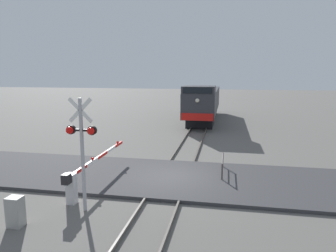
% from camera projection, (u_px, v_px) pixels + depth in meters
% --- Properties ---
extents(ground_plane, '(160.00, 160.00, 0.00)m').
position_uv_depth(ground_plane, '(173.00, 179.00, 15.50)').
color(ground_plane, '#605E59').
extents(rail_track_left, '(0.08, 80.00, 0.15)m').
position_uv_depth(rail_track_left, '(159.00, 177.00, 15.62)').
color(rail_track_left, '#59544C').
rests_on(rail_track_left, ground_plane).
extents(rail_track_right, '(0.08, 80.00, 0.15)m').
position_uv_depth(rail_track_right, '(188.00, 179.00, 15.36)').
color(rail_track_right, '#59544C').
rests_on(rail_track_right, ground_plane).
extents(road_surface, '(36.00, 5.63, 0.16)m').
position_uv_depth(road_surface, '(173.00, 178.00, 15.49)').
color(road_surface, '#38383A').
rests_on(road_surface, ground_plane).
extents(locomotive, '(2.96, 15.02, 4.02)m').
position_uv_depth(locomotive, '(203.00, 102.00, 33.84)').
color(locomotive, black).
rests_on(locomotive, ground_plane).
extents(crossing_signal, '(1.18, 0.33, 4.39)m').
position_uv_depth(crossing_signal, '(82.00, 141.00, 11.59)').
color(crossing_signal, '#ADADB2').
rests_on(crossing_signal, ground_plane).
extents(crossing_gate, '(0.36, 6.71, 1.39)m').
position_uv_depth(crossing_gate, '(82.00, 176.00, 13.42)').
color(crossing_gate, silver).
rests_on(crossing_gate, ground_plane).
extents(utility_cabinet, '(0.51, 0.44, 1.08)m').
position_uv_depth(utility_cabinet, '(15.00, 212.00, 10.73)').
color(utility_cabinet, '#999993').
rests_on(utility_cabinet, ground_plane).
extents(guard_railing, '(0.08, 2.21, 0.95)m').
position_uv_depth(guard_railing, '(222.00, 164.00, 15.99)').
color(guard_railing, '#4C4742').
rests_on(guard_railing, ground_plane).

